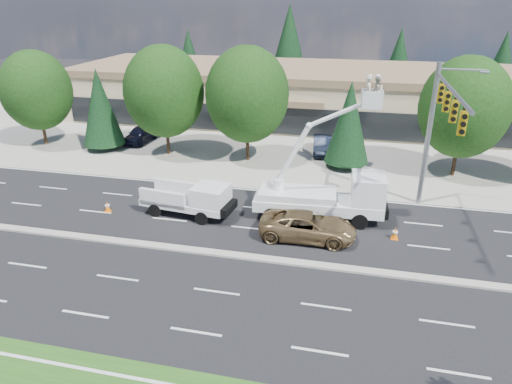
% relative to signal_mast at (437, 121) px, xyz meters
% --- Properties ---
extents(ground, '(140.00, 140.00, 0.00)m').
position_rel_signal_mast_xyz_m(ground, '(-10.03, -7.04, -6.06)').
color(ground, black).
rests_on(ground, ground).
extents(concrete_apron, '(140.00, 22.00, 0.01)m').
position_rel_signal_mast_xyz_m(concrete_apron, '(-10.03, 12.96, -6.05)').
color(concrete_apron, gray).
rests_on(concrete_apron, ground).
extents(road_median, '(120.00, 0.55, 0.12)m').
position_rel_signal_mast_xyz_m(road_median, '(-10.03, -7.04, -6.00)').
color(road_median, gray).
rests_on(road_median, ground).
extents(strip_mall, '(50.40, 15.40, 5.50)m').
position_rel_signal_mast_xyz_m(strip_mall, '(-10.03, 22.93, -3.23)').
color(strip_mall, tan).
rests_on(strip_mall, ground).
extents(tree_front_a, '(6.04, 6.04, 8.38)m').
position_rel_signal_mast_xyz_m(tree_front_a, '(-32.03, 7.96, -1.15)').
color(tree_front_a, '#332114').
rests_on(tree_front_a, ground).
extents(tree_front_b, '(3.57, 3.57, 7.03)m').
position_rel_signal_mast_xyz_m(tree_front_b, '(-26.03, 7.96, -2.28)').
color(tree_front_b, '#332114').
rests_on(tree_front_b, ground).
extents(tree_front_c, '(6.54, 6.54, 9.08)m').
position_rel_signal_mast_xyz_m(tree_front_c, '(-20.03, 7.96, -0.74)').
color(tree_front_c, '#332114').
rests_on(tree_front_c, ground).
extents(tree_front_d, '(6.60, 6.60, 9.16)m').
position_rel_signal_mast_xyz_m(tree_front_d, '(-13.03, 7.96, -0.69)').
color(tree_front_d, '#332114').
rests_on(tree_front_d, ground).
extents(tree_front_e, '(3.44, 3.44, 6.78)m').
position_rel_signal_mast_xyz_m(tree_front_e, '(-5.03, 7.96, -2.42)').
color(tree_front_e, '#332114').
rests_on(tree_front_e, ground).
extents(tree_front_f, '(6.37, 6.37, 8.84)m').
position_rel_signal_mast_xyz_m(tree_front_f, '(2.97, 7.96, -0.88)').
color(tree_front_f, '#332114').
rests_on(tree_front_f, ground).
extents(tree_back_a, '(4.26, 4.26, 8.40)m').
position_rel_signal_mast_xyz_m(tree_back_a, '(-28.03, 34.96, -1.55)').
color(tree_back_a, '#332114').
rests_on(tree_back_a, ground).
extents(tree_back_b, '(5.94, 5.94, 11.71)m').
position_rel_signal_mast_xyz_m(tree_back_b, '(-14.03, 34.96, 0.23)').
color(tree_back_b, '#332114').
rests_on(tree_back_b, ground).
extents(tree_back_c, '(4.57, 4.57, 9.01)m').
position_rel_signal_mast_xyz_m(tree_back_c, '(-0.03, 34.96, -1.22)').
color(tree_back_c, '#332114').
rests_on(tree_back_c, ground).
extents(tree_back_d, '(4.49, 4.49, 8.86)m').
position_rel_signal_mast_xyz_m(tree_back_d, '(11.97, 34.96, -1.30)').
color(tree_back_d, '#332114').
rests_on(tree_back_d, ground).
extents(signal_mast, '(2.76, 10.16, 9.00)m').
position_rel_signal_mast_xyz_m(signal_mast, '(0.00, 0.00, 0.00)').
color(signal_mast, gray).
rests_on(signal_mast, ground).
extents(utility_pickup, '(5.66, 2.66, 2.09)m').
position_rel_signal_mast_xyz_m(utility_pickup, '(-13.91, -2.89, -5.19)').
color(utility_pickup, white).
rests_on(utility_pickup, ground).
extents(bucket_truck, '(7.99, 2.89, 8.70)m').
position_rel_signal_mast_xyz_m(bucket_truck, '(-5.51, -1.52, -4.16)').
color(bucket_truck, white).
rests_on(bucket_truck, ground).
extents(traffic_cone_a, '(0.40, 0.40, 0.70)m').
position_rel_signal_mast_xyz_m(traffic_cone_a, '(-19.26, -3.64, -5.72)').
color(traffic_cone_a, orange).
rests_on(traffic_cone_a, ground).
extents(traffic_cone_b, '(0.40, 0.40, 0.70)m').
position_rel_signal_mast_xyz_m(traffic_cone_b, '(-12.71, -2.82, -5.72)').
color(traffic_cone_b, orange).
rests_on(traffic_cone_b, ground).
extents(traffic_cone_c, '(0.40, 0.40, 0.70)m').
position_rel_signal_mast_xyz_m(traffic_cone_c, '(-8.04, -3.69, -5.72)').
color(traffic_cone_c, orange).
rests_on(traffic_cone_c, ground).
extents(traffic_cone_d, '(0.40, 0.40, 0.70)m').
position_rel_signal_mast_xyz_m(traffic_cone_d, '(-1.80, -3.25, -5.72)').
color(traffic_cone_d, orange).
rests_on(traffic_cone_d, ground).
extents(minivan, '(5.38, 2.51, 1.49)m').
position_rel_signal_mast_xyz_m(minivan, '(-6.58, -4.24, -5.31)').
color(minivan, olive).
rests_on(minivan, ground).
extents(parked_car_west, '(2.06, 4.54, 1.51)m').
position_rel_signal_mast_xyz_m(parked_car_west, '(-23.90, 10.60, -5.30)').
color(parked_car_west, black).
rests_on(parked_car_west, ground).
extents(parked_car_east, '(1.97, 4.52, 1.44)m').
position_rel_signal_mast_xyz_m(parked_car_east, '(-7.19, 11.13, -5.33)').
color(parked_car_east, black).
rests_on(parked_car_east, ground).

